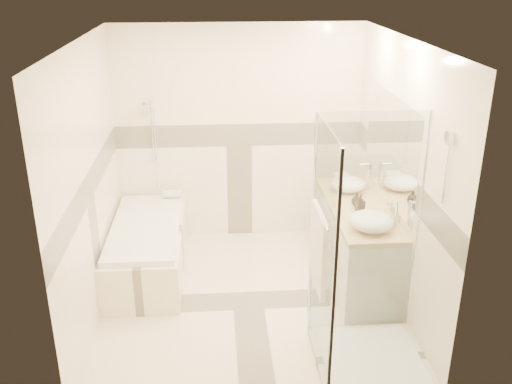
{
  "coord_description": "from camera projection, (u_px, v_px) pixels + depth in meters",
  "views": [
    {
      "loc": [
        -0.28,
        -4.79,
        3.1
      ],
      "look_at": [
        0.1,
        0.25,
        1.05
      ],
      "focal_mm": 40.0,
      "sensor_mm": 36.0,
      "label": 1
    }
  ],
  "objects": [
    {
      "name": "faucet_near",
      "position": [
        369.0,
        174.0,
        5.97
      ],
      "size": [
        0.13,
        0.03,
        0.31
      ],
      "color": "silver",
      "rests_on": "vanity"
    },
    {
      "name": "rolled_towel",
      "position": [
        172.0,
        194.0,
        6.57
      ],
      "size": [
        0.21,
        0.09,
        0.09
      ],
      "primitive_type": "cylinder",
      "rotation": [
        0.0,
        1.57,
        0.0
      ],
      "color": "white",
      "rests_on": "bathtub"
    },
    {
      "name": "vanity",
      "position": [
        356.0,
        244.0,
        5.8
      ],
      "size": [
        0.58,
        1.62,
        0.85
      ],
      "color": "white",
      "rests_on": "ground"
    },
    {
      "name": "amenity_bottle_b",
      "position": [
        357.0,
        199.0,
        5.63
      ],
      "size": [
        0.12,
        0.12,
        0.14
      ],
      "primitive_type": "imported",
      "rotation": [
        0.0,
        0.0,
        0.07
      ],
      "color": "black",
      "rests_on": "vanity"
    },
    {
      "name": "bathtub",
      "position": [
        147.0,
        246.0,
        6.02
      ],
      "size": [
        0.75,
        1.7,
        0.56
      ],
      "color": "#FCE9C9",
      "rests_on": "ground"
    },
    {
      "name": "vessel_sink_far",
      "position": [
        371.0,
        221.0,
        5.12
      ],
      "size": [
        0.4,
        0.4,
        0.16
      ],
      "primitive_type": "ellipsoid",
      "color": "white",
      "rests_on": "vanity"
    },
    {
      "name": "room",
      "position": [
        253.0,
        181.0,
        5.15
      ],
      "size": [
        2.82,
        3.02,
        2.52
      ],
      "color": "#F7E4C4",
      "rests_on": "ground"
    },
    {
      "name": "shower_enclosure",
      "position": [
        358.0,
        309.0,
        4.58
      ],
      "size": [
        0.96,
        0.93,
        2.04
      ],
      "color": "#FCE9C9",
      "rests_on": "ground"
    },
    {
      "name": "faucet_far",
      "position": [
        396.0,
        213.0,
        5.11
      ],
      "size": [
        0.11,
        0.03,
        0.27
      ],
      "color": "silver",
      "rests_on": "vanity"
    },
    {
      "name": "vessel_sink_near",
      "position": [
        348.0,
        184.0,
        6.0
      ],
      "size": [
        0.37,
        0.37,
        0.15
      ],
      "primitive_type": "ellipsoid",
      "color": "white",
      "rests_on": "vanity"
    },
    {
      "name": "folded_towels",
      "position": [
        343.0,
        179.0,
        6.22
      ],
      "size": [
        0.19,
        0.28,
        0.08
      ],
      "primitive_type": "cube",
      "rotation": [
        0.0,
        0.0,
        0.16
      ],
      "color": "white",
      "rests_on": "vanity"
    },
    {
      "name": "amenity_bottle_a",
      "position": [
        360.0,
        203.0,
        5.49
      ],
      "size": [
        0.09,
        0.09,
        0.17
      ],
      "primitive_type": "imported",
      "rotation": [
        0.0,
        0.0,
        0.15
      ],
      "color": "black",
      "rests_on": "vanity"
    }
  ]
}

